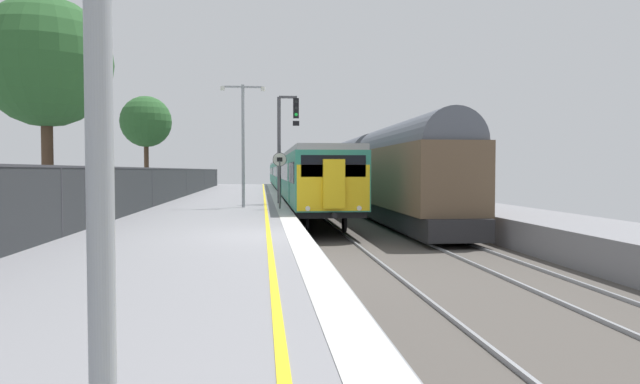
{
  "coord_description": "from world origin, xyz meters",
  "views": [
    {
      "loc": [
        -0.52,
        -14.6,
        1.66
      ],
      "look_at": [
        1.8,
        8.04,
        0.8
      ],
      "focal_mm": 32.02,
      "sensor_mm": 36.0,
      "label": 1
    }
  ],
  "objects_px": {
    "commuter_train_at_platform": "(290,175)",
    "platform_lamp_mid": "(243,135)",
    "signal_gantry": "(284,137)",
    "speed_limit_sign": "(280,173)",
    "freight_train_adjacent_track": "(375,171)",
    "background_tree_left": "(47,67)",
    "background_tree_centre": "(146,123)"
  },
  "relations": [
    {
      "from": "platform_lamp_mid",
      "to": "background_tree_left",
      "type": "distance_m",
      "value": 8.73
    },
    {
      "from": "freight_train_adjacent_track",
      "to": "commuter_train_at_platform",
      "type": "bearing_deg",
      "value": 101.51
    },
    {
      "from": "speed_limit_sign",
      "to": "commuter_train_at_platform",
      "type": "bearing_deg",
      "value": 86.22
    },
    {
      "from": "freight_train_adjacent_track",
      "to": "background_tree_left",
      "type": "distance_m",
      "value": 19.08
    },
    {
      "from": "background_tree_left",
      "to": "signal_gantry",
      "type": "bearing_deg",
      "value": 45.26
    },
    {
      "from": "signal_gantry",
      "to": "speed_limit_sign",
      "type": "bearing_deg",
      "value": -95.1
    },
    {
      "from": "freight_train_adjacent_track",
      "to": "background_tree_left",
      "type": "height_order",
      "value": "background_tree_left"
    },
    {
      "from": "freight_train_adjacent_track",
      "to": "signal_gantry",
      "type": "height_order",
      "value": "signal_gantry"
    },
    {
      "from": "commuter_train_at_platform",
      "to": "platform_lamp_mid",
      "type": "bearing_deg",
      "value": -97.34
    },
    {
      "from": "signal_gantry",
      "to": "background_tree_left",
      "type": "relative_size",
      "value": 0.72
    },
    {
      "from": "freight_train_adjacent_track",
      "to": "background_tree_centre",
      "type": "xyz_separation_m",
      "value": [
        -14.09,
        5.31,
        3.08
      ]
    },
    {
      "from": "commuter_train_at_platform",
      "to": "platform_lamp_mid",
      "type": "height_order",
      "value": "platform_lamp_mid"
    },
    {
      "from": "signal_gantry",
      "to": "background_tree_left",
      "type": "xyz_separation_m",
      "value": [
        -8.33,
        -8.41,
        1.8
      ]
    },
    {
      "from": "background_tree_centre",
      "to": "commuter_train_at_platform",
      "type": "bearing_deg",
      "value": 54.9
    },
    {
      "from": "freight_train_adjacent_track",
      "to": "background_tree_centre",
      "type": "height_order",
      "value": "background_tree_centre"
    },
    {
      "from": "background_tree_left",
      "to": "freight_train_adjacent_track",
      "type": "bearing_deg",
      "value": 42.52
    },
    {
      "from": "commuter_train_at_platform",
      "to": "freight_train_adjacent_track",
      "type": "relative_size",
      "value": 2.2
    },
    {
      "from": "speed_limit_sign",
      "to": "background_tree_centre",
      "type": "height_order",
      "value": "background_tree_centre"
    },
    {
      "from": "commuter_train_at_platform",
      "to": "platform_lamp_mid",
      "type": "relative_size",
      "value": 11.68
    },
    {
      "from": "platform_lamp_mid",
      "to": "background_tree_left",
      "type": "xyz_separation_m",
      "value": [
        -6.38,
        -5.64,
        1.9
      ]
    },
    {
      "from": "commuter_train_at_platform",
      "to": "background_tree_centre",
      "type": "height_order",
      "value": "background_tree_centre"
    },
    {
      "from": "background_tree_centre",
      "to": "signal_gantry",
      "type": "bearing_deg",
      "value": -48.06
    },
    {
      "from": "signal_gantry",
      "to": "commuter_train_at_platform",
      "type": "bearing_deg",
      "value": 86.45
    },
    {
      "from": "signal_gantry",
      "to": "freight_train_adjacent_track",
      "type": "bearing_deg",
      "value": 37.85
    },
    {
      "from": "freight_train_adjacent_track",
      "to": "signal_gantry",
      "type": "relative_size",
      "value": 5.42
    },
    {
      "from": "freight_train_adjacent_track",
      "to": "background_tree_left",
      "type": "bearing_deg",
      "value": -137.48
    },
    {
      "from": "signal_gantry",
      "to": "speed_limit_sign",
      "type": "xyz_separation_m",
      "value": [
        -0.36,
        -4.02,
        -1.79
      ]
    },
    {
      "from": "platform_lamp_mid",
      "to": "background_tree_centre",
      "type": "xyz_separation_m",
      "value": [
        -6.65,
        12.34,
        1.47
      ]
    },
    {
      "from": "speed_limit_sign",
      "to": "platform_lamp_mid",
      "type": "bearing_deg",
      "value": 141.77
    },
    {
      "from": "freight_train_adjacent_track",
      "to": "background_tree_centre",
      "type": "distance_m",
      "value": 15.37
    },
    {
      "from": "commuter_train_at_platform",
      "to": "freight_train_adjacent_track",
      "type": "xyz_separation_m",
      "value": [
        4.0,
        -19.66,
        0.37
      ]
    },
    {
      "from": "freight_train_adjacent_track",
      "to": "speed_limit_sign",
      "type": "distance_m",
      "value": 10.15
    }
  ]
}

